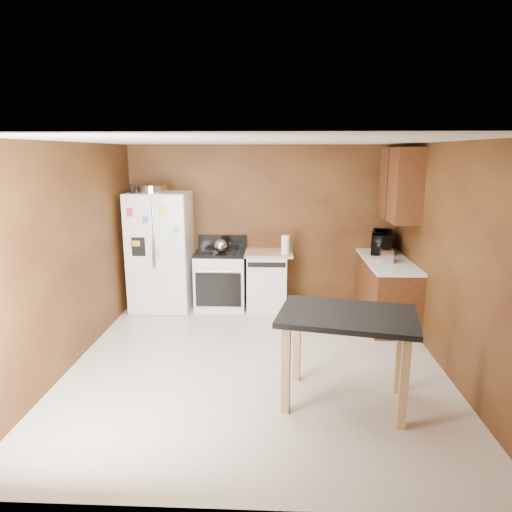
# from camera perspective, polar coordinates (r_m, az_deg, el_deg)

# --- Properties ---
(floor) EXTENTS (4.50, 4.50, 0.00)m
(floor) POSITION_cam_1_polar(r_m,az_deg,el_deg) (5.45, 0.07, -13.10)
(floor) COLOR beige
(floor) RESTS_ON ground
(ceiling) EXTENTS (4.50, 4.50, 0.00)m
(ceiling) POSITION_cam_1_polar(r_m,az_deg,el_deg) (4.90, 0.08, 14.20)
(ceiling) COLOR white
(ceiling) RESTS_ON ground
(wall_back) EXTENTS (4.20, 0.00, 4.20)m
(wall_back) POSITION_cam_1_polar(r_m,az_deg,el_deg) (7.24, 0.83, 3.84)
(wall_back) COLOR brown
(wall_back) RESTS_ON ground
(wall_front) EXTENTS (4.20, 0.00, 4.20)m
(wall_front) POSITION_cam_1_polar(r_m,az_deg,el_deg) (2.89, -1.86, -10.34)
(wall_front) COLOR brown
(wall_front) RESTS_ON ground
(wall_left) EXTENTS (0.00, 4.50, 4.50)m
(wall_left) POSITION_cam_1_polar(r_m,az_deg,el_deg) (5.53, -22.23, 0.04)
(wall_left) COLOR brown
(wall_left) RESTS_ON ground
(wall_right) EXTENTS (0.00, 4.50, 4.50)m
(wall_right) POSITION_cam_1_polar(r_m,az_deg,el_deg) (5.37, 23.08, -0.40)
(wall_right) COLOR brown
(wall_right) RESTS_ON ground
(roasting_pan) EXTENTS (0.43, 0.43, 0.11)m
(roasting_pan) POSITION_cam_1_polar(r_m,az_deg,el_deg) (6.99, -12.79, 8.19)
(roasting_pan) COLOR silver
(roasting_pan) RESTS_ON refrigerator
(pen_cup) EXTENTS (0.08, 0.08, 0.12)m
(pen_cup) POSITION_cam_1_polar(r_m,az_deg,el_deg) (6.98, -15.17, 8.11)
(pen_cup) COLOR black
(pen_cup) RESTS_ON refrigerator
(kettle) EXTENTS (0.20, 0.20, 0.20)m
(kettle) POSITION_cam_1_polar(r_m,az_deg,el_deg) (6.91, -4.45, 1.27)
(kettle) COLOR silver
(kettle) RESTS_ON gas_range
(paper_towel) EXTENTS (0.15, 0.15, 0.28)m
(paper_towel) POSITION_cam_1_polar(r_m,az_deg,el_deg) (6.84, 3.67, 1.41)
(paper_towel) COLOR white
(paper_towel) RESTS_ON dishwasher
(green_canister) EXTENTS (0.13, 0.13, 0.12)m
(green_canister) POSITION_cam_1_polar(r_m,az_deg,el_deg) (7.03, 4.06, 1.06)
(green_canister) COLOR #41AA55
(green_canister) RESTS_ON dishwasher
(toaster) EXTENTS (0.18, 0.27, 0.19)m
(toaster) POSITION_cam_1_polar(r_m,az_deg,el_deg) (6.56, 15.97, 0.10)
(toaster) COLOR silver
(toaster) RESTS_ON right_cabinets
(microwave) EXTENTS (0.48, 0.61, 0.30)m
(microwave) POSITION_cam_1_polar(r_m,az_deg,el_deg) (7.14, 15.42, 1.59)
(microwave) COLOR black
(microwave) RESTS_ON right_cabinets
(refrigerator) EXTENTS (0.90, 0.80, 1.80)m
(refrigerator) POSITION_cam_1_polar(r_m,az_deg,el_deg) (7.14, -11.81, 0.58)
(refrigerator) COLOR white
(refrigerator) RESTS_ON ground
(gas_range) EXTENTS (0.76, 0.68, 1.10)m
(gas_range) POSITION_cam_1_polar(r_m,az_deg,el_deg) (7.14, -4.42, -2.81)
(gas_range) COLOR white
(gas_range) RESTS_ON ground
(dishwasher) EXTENTS (0.78, 0.63, 0.89)m
(dishwasher) POSITION_cam_1_polar(r_m,az_deg,el_deg) (7.11, 1.38, -2.91)
(dishwasher) COLOR white
(dishwasher) RESTS_ON ground
(right_cabinets) EXTENTS (0.63, 1.58, 2.45)m
(right_cabinets) POSITION_cam_1_polar(r_m,az_deg,el_deg) (6.74, 16.43, -0.33)
(right_cabinets) COLOR brown
(right_cabinets) RESTS_ON ground
(island) EXTENTS (1.41, 1.08, 0.91)m
(island) POSITION_cam_1_polar(r_m,az_deg,el_deg) (4.43, 11.30, -8.72)
(island) COLOR black
(island) RESTS_ON ground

